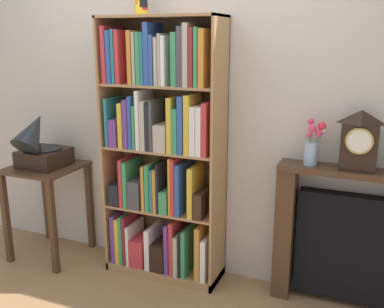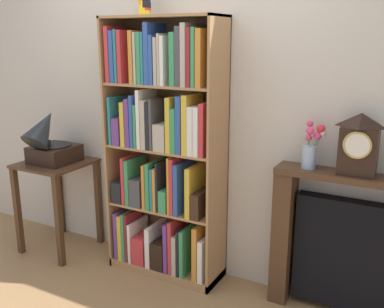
{
  "view_description": "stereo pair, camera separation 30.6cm",
  "coord_description": "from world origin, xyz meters",
  "px_view_note": "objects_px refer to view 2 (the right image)",
  "views": [
    {
      "loc": [
        1.36,
        -2.6,
        1.75
      ],
      "look_at": [
        0.22,
        0.14,
        0.96
      ],
      "focal_mm": 40.97,
      "sensor_mm": 36.0,
      "label": 1
    },
    {
      "loc": [
        1.64,
        -2.47,
        1.75
      ],
      "look_at": [
        0.22,
        0.14,
        0.96
      ],
      "focal_mm": 40.97,
      "sensor_mm": 36.0,
      "label": 2
    }
  ],
  "objects_px": {
    "fireplace_mantel": "(350,248)",
    "mantel_clock": "(359,144)",
    "gramophone": "(49,142)",
    "bookshelf": "(164,157)",
    "side_table_left": "(57,185)",
    "flower_vase": "(312,147)"
  },
  "relations": [
    {
      "from": "fireplace_mantel",
      "to": "mantel_clock",
      "type": "distance_m",
      "value": 0.67
    },
    {
      "from": "gramophone",
      "to": "mantel_clock",
      "type": "xyz_separation_m",
      "value": [
        2.3,
        0.21,
        0.2
      ]
    },
    {
      "from": "bookshelf",
      "to": "gramophone",
      "type": "distance_m",
      "value": 1.0
    },
    {
      "from": "side_table_left",
      "to": "flower_vase",
      "type": "distance_m",
      "value": 2.1
    },
    {
      "from": "gramophone",
      "to": "flower_vase",
      "type": "distance_m",
      "value": 2.05
    },
    {
      "from": "gramophone",
      "to": "flower_vase",
      "type": "bearing_deg",
      "value": 6.12
    },
    {
      "from": "side_table_left",
      "to": "gramophone",
      "type": "bearing_deg",
      "value": -90.0
    },
    {
      "from": "bookshelf",
      "to": "flower_vase",
      "type": "height_order",
      "value": "bookshelf"
    },
    {
      "from": "flower_vase",
      "to": "mantel_clock",
      "type": "bearing_deg",
      "value": -1.8
    },
    {
      "from": "bookshelf",
      "to": "side_table_left",
      "type": "relative_size",
      "value": 2.48
    },
    {
      "from": "side_table_left",
      "to": "fireplace_mantel",
      "type": "relative_size",
      "value": 0.79
    },
    {
      "from": "mantel_clock",
      "to": "flower_vase",
      "type": "relative_size",
      "value": 1.26
    },
    {
      "from": "side_table_left",
      "to": "mantel_clock",
      "type": "xyz_separation_m",
      "value": [
        2.3,
        0.16,
        0.58
      ]
    },
    {
      "from": "side_table_left",
      "to": "mantel_clock",
      "type": "distance_m",
      "value": 2.38
    },
    {
      "from": "flower_vase",
      "to": "fireplace_mantel",
      "type": "bearing_deg",
      "value": 2.05
    },
    {
      "from": "mantel_clock",
      "to": "flower_vase",
      "type": "height_order",
      "value": "mantel_clock"
    },
    {
      "from": "bookshelf",
      "to": "side_table_left",
      "type": "height_order",
      "value": "bookshelf"
    },
    {
      "from": "bookshelf",
      "to": "side_table_left",
      "type": "distance_m",
      "value": 1.06
    },
    {
      "from": "gramophone",
      "to": "flower_vase",
      "type": "relative_size",
      "value": 1.63
    },
    {
      "from": "gramophone",
      "to": "side_table_left",
      "type": "bearing_deg",
      "value": 90.0
    },
    {
      "from": "fireplace_mantel",
      "to": "side_table_left",
      "type": "bearing_deg",
      "value": -175.53
    },
    {
      "from": "fireplace_mantel",
      "to": "flower_vase",
      "type": "xyz_separation_m",
      "value": [
        -0.28,
        -0.01,
        0.62
      ]
    }
  ]
}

